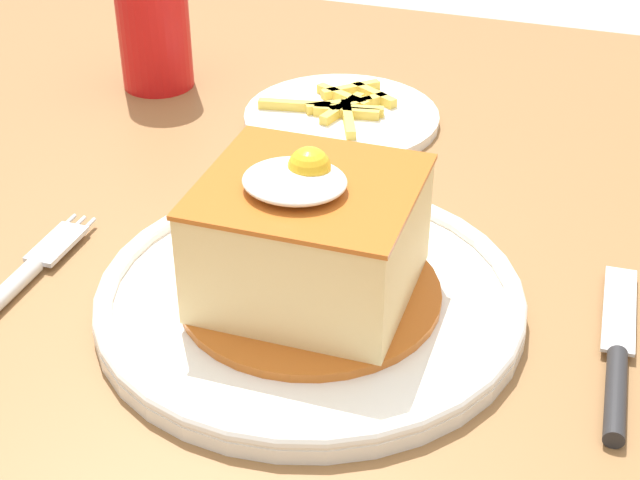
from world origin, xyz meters
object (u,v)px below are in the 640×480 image
object	(u,v)px
fork	(21,278)
knife	(617,368)
soda_can	(153,22)
side_plate_fries	(342,116)
main_plate	(310,297)

from	to	relation	value
fork	knife	size ratio (longest dim) A/B	0.85
fork	soda_can	size ratio (longest dim) A/B	1.14
side_plate_fries	main_plate	bearing A→B (deg)	-77.00
knife	side_plate_fries	bearing A→B (deg)	132.96
knife	main_plate	bearing A→B (deg)	178.38
knife	fork	bearing A→B (deg)	-175.30
knife	soda_can	world-z (taller)	soda_can
main_plate	fork	xyz separation A→B (m)	(-0.19, -0.04, -0.00)
soda_can	fork	bearing A→B (deg)	-79.56
main_plate	knife	world-z (taller)	main_plate
main_plate	side_plate_fries	distance (m)	0.27
main_plate	fork	size ratio (longest dim) A/B	1.93
main_plate	knife	bearing A→B (deg)	-1.62
main_plate	soda_can	size ratio (longest dim) A/B	2.20
knife	soda_can	xyz separation A→B (m)	(-0.44, 0.29, 0.06)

